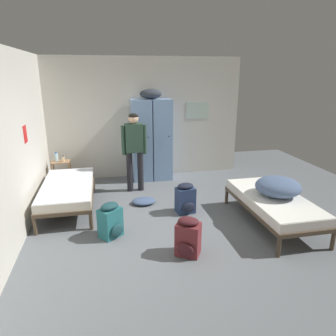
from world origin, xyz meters
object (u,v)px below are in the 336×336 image
object	(u,v)px
locker_bank	(151,138)
lotion_bottle	(63,159)
water_bottle	(56,157)
backpack_navy	(186,199)
bed_right	(273,202)
backpack_maroon	(188,237)
bed_left_rear	(68,189)
shelf_unit	(62,171)
clothes_pile_denim	(144,201)
backpack_teal	(111,221)
person_traveler	(134,145)
bedding_heap	(278,187)

from	to	relation	value
locker_bank	lotion_bottle	size ratio (longest dim) A/B	14.89
water_bottle	backpack_navy	size ratio (longest dim) A/B	0.38
bed_right	backpack_navy	size ratio (longest dim) A/B	3.45
bed_right	backpack_maroon	size ratio (longest dim) A/B	3.45
backpack_maroon	bed_left_rear	bearing A→B (deg)	132.13
shelf_unit	lotion_bottle	xyz separation A→B (m)	(0.07, -0.04, 0.29)
water_bottle	clothes_pile_denim	world-z (taller)	water_bottle
bed_right	water_bottle	size ratio (longest dim) A/B	9.14
lotion_bottle	backpack_teal	size ratio (longest dim) A/B	0.25
person_traveler	backpack_maroon	world-z (taller)	person_traveler
bed_left_rear	backpack_navy	xyz separation A→B (m)	(2.06, -0.61, -0.12)
water_bottle	backpack_teal	distance (m)	2.73
person_traveler	backpack_navy	size ratio (longest dim) A/B	2.97
lotion_bottle	backpack_maroon	world-z (taller)	lotion_bottle
locker_bank	backpack_maroon	bearing A→B (deg)	-90.50
shelf_unit	backpack_teal	world-z (taller)	shelf_unit
bed_right	lotion_bottle	xyz separation A→B (m)	(-3.53, 2.53, 0.25)
backpack_maroon	backpack_teal	distance (m)	1.24
locker_bank	person_traveler	bearing A→B (deg)	-123.27
backpack_navy	clothes_pile_denim	size ratio (longest dim) A/B	1.21
person_traveler	clothes_pile_denim	distance (m)	1.19
backpack_teal	person_traveler	bearing A→B (deg)	72.94
person_traveler	clothes_pile_denim	world-z (taller)	person_traveler
backpack_maroon	backpack_navy	size ratio (longest dim) A/B	1.00
backpack_maroon	water_bottle	bearing A→B (deg)	122.88
water_bottle	clothes_pile_denim	size ratio (longest dim) A/B	0.46
lotion_bottle	person_traveler	bearing A→B (deg)	-20.48
backpack_teal	bed_right	bearing A→B (deg)	-2.39
water_bottle	backpack_navy	distance (m)	3.07
bed_left_rear	lotion_bottle	distance (m)	1.26
bed_right	backpack_navy	world-z (taller)	backpack_navy
backpack_teal	backpack_maroon	bearing A→B (deg)	-35.33
water_bottle	backpack_maroon	distance (m)	3.83
lotion_bottle	backpack_teal	bearing A→B (deg)	-69.49
locker_bank	clothes_pile_denim	xyz separation A→B (m)	(-0.39, -1.45, -0.92)
person_traveler	backpack_maroon	xyz separation A→B (m)	(0.44, -2.59, -0.73)
clothes_pile_denim	lotion_bottle	bearing A→B (deg)	140.35
bed_right	backpack_teal	size ratio (longest dim) A/B	3.45
person_traveler	locker_bank	bearing A→B (deg)	56.73
person_traveler	backpack_teal	xyz separation A→B (m)	(-0.57, -1.87, -0.73)
backpack_teal	backpack_navy	xyz separation A→B (m)	(1.33, 0.59, 0.00)
bed_left_rear	water_bottle	xyz separation A→B (m)	(-0.33, 1.28, 0.28)
bedding_heap	clothes_pile_denim	bearing A→B (deg)	148.89
bedding_heap	lotion_bottle	size ratio (longest dim) A/B	5.21
locker_bank	backpack_navy	world-z (taller)	locker_bank
person_traveler	backpack_navy	xyz separation A→B (m)	(0.76, -1.28, -0.73)
person_traveler	backpack_teal	size ratio (longest dim) A/B	2.97
person_traveler	backpack_teal	distance (m)	2.09
shelf_unit	bed_left_rear	size ratio (longest dim) A/B	0.30
lotion_bottle	backpack_navy	distance (m)	2.91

